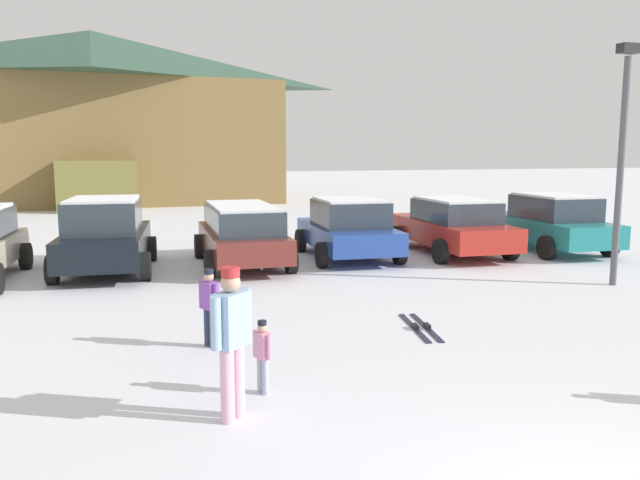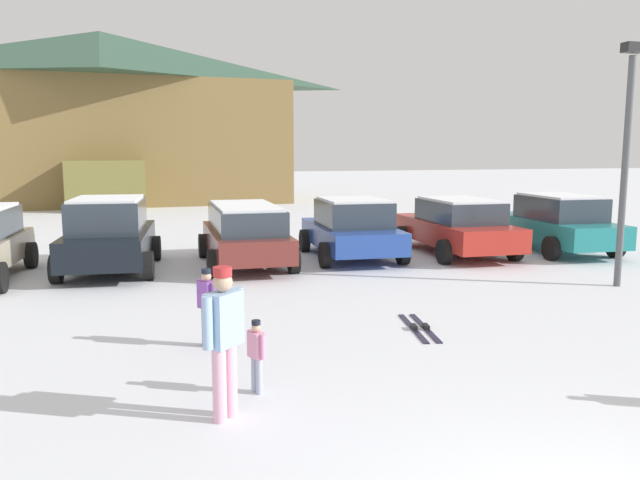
{
  "view_description": "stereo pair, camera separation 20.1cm",
  "coord_description": "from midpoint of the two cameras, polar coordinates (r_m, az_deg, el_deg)",
  "views": [
    {
      "loc": [
        -3.44,
        -3.24,
        2.87
      ],
      "look_at": [
        -0.12,
        7.36,
        1.27
      ],
      "focal_mm": 35.0,
      "sensor_mm": 36.0,
      "label": 1
    },
    {
      "loc": [
        -3.25,
        -3.3,
        2.87
      ],
      "look_at": [
        -0.12,
        7.36,
        1.27
      ],
      "focal_mm": 35.0,
      "sensor_mm": 36.0,
      "label": 2
    }
  ],
  "objects": [
    {
      "name": "ski_lodge",
      "position": [
        36.85,
        -20.13,
        10.54
      ],
      "size": [
        20.2,
        11.47,
        9.26
      ],
      "color": "brown",
      "rests_on": "ground"
    },
    {
      "name": "parked_maroon_van",
      "position": [
        15.73,
        -7.52,
        0.71
      ],
      "size": [
        2.21,
        4.5,
        1.54
      ],
      "color": "maroon",
      "rests_on": "ground"
    },
    {
      "name": "skier_child_in_purple_jacket",
      "position": [
        9.32,
        -10.69,
        -5.69
      ],
      "size": [
        0.28,
        0.39,
        1.16
      ],
      "color": "navy",
      "rests_on": "ground"
    },
    {
      "name": "skier_adult_in_blue_parka",
      "position": [
        6.74,
        -8.94,
        -8.54
      ],
      "size": [
        0.48,
        0.46,
        1.67
      ],
      "color": "#E7A9C4",
      "rests_on": "ground"
    },
    {
      "name": "skier_child_in_pink_snowsuit",
      "position": [
        7.53,
        -6.06,
        -10.19
      ],
      "size": [
        0.2,
        0.31,
        0.89
      ],
      "color": "#9EA8C3",
      "rests_on": "ground"
    },
    {
      "name": "parked_blue_hatchback",
      "position": [
        16.66,
        2.23,
        1.1
      ],
      "size": [
        2.44,
        4.23,
        1.61
      ],
      "color": "#24449A",
      "rests_on": "ground"
    },
    {
      "name": "parked_black_sedan",
      "position": [
        15.62,
        -19.38,
        0.41
      ],
      "size": [
        2.46,
        4.36,
        1.78
      ],
      "color": "black",
      "rests_on": "ground"
    },
    {
      "name": "lamp_post",
      "position": [
        14.54,
        25.51,
        7.36
      ],
      "size": [
        0.44,
        0.24,
        5.03
      ],
      "color": "#515459",
      "rests_on": "ground"
    },
    {
      "name": "parked_red_sedan",
      "position": [
        17.73,
        11.66,
        1.32
      ],
      "size": [
        2.36,
        4.7,
        1.56
      ],
      "color": "#AE281F",
      "rests_on": "ground"
    },
    {
      "name": "pair_of_skis",
      "position": [
        10.36,
        8.61,
        -7.87
      ],
      "size": [
        0.58,
        1.68,
        0.08
      ],
      "color": "#211A32",
      "rests_on": "ground"
    },
    {
      "name": "parked_teal_hatchback",
      "position": [
        19.06,
        20.03,
        1.55
      ],
      "size": [
        2.37,
        4.61,
        1.64
      ],
      "color": "teal",
      "rests_on": "ground"
    }
  ]
}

